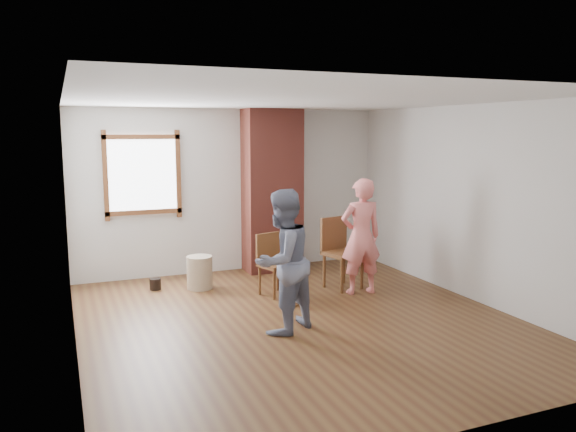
# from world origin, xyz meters

# --- Properties ---
(ground) EXTENTS (5.50, 5.50, 0.00)m
(ground) POSITION_xyz_m (0.00, 0.00, 0.00)
(ground) COLOR brown
(ground) RESTS_ON ground
(room_shell) EXTENTS (5.04, 5.52, 2.62)m
(room_shell) POSITION_xyz_m (-0.06, 0.61, 1.81)
(room_shell) COLOR silver
(room_shell) RESTS_ON ground
(brick_chimney) EXTENTS (0.90, 0.50, 2.60)m
(brick_chimney) POSITION_xyz_m (0.60, 2.50, 1.30)
(brick_chimney) COLOR brown
(brick_chimney) RESTS_ON ground
(stoneware_crock) EXTENTS (0.47, 0.47, 0.47)m
(stoneware_crock) POSITION_xyz_m (-0.77, 1.85, 0.24)
(stoneware_crock) COLOR tan
(stoneware_crock) RESTS_ON ground
(dark_pot) EXTENTS (0.17, 0.17, 0.16)m
(dark_pot) POSITION_xyz_m (-1.37, 2.03, 0.08)
(dark_pot) COLOR black
(dark_pot) RESTS_ON ground
(dining_chair_left) EXTENTS (0.50, 0.50, 0.85)m
(dining_chair_left) POSITION_xyz_m (0.11, 1.19, 0.48)
(dining_chair_left) COLOR brown
(dining_chair_left) RESTS_ON ground
(dining_chair_right) EXTENTS (0.57, 0.57, 1.02)m
(dining_chair_right) POSITION_xyz_m (1.13, 1.17, 0.57)
(dining_chair_right) COLOR brown
(dining_chair_right) RESTS_ON ground
(side_table) EXTENTS (0.40, 0.40, 0.60)m
(side_table) POSITION_xyz_m (0.13, 0.65, 0.40)
(side_table) COLOR brown
(side_table) RESTS_ON ground
(cake_plate) EXTENTS (0.18, 0.18, 0.01)m
(cake_plate) POSITION_xyz_m (0.13, 0.65, 0.60)
(cake_plate) COLOR white
(cake_plate) RESTS_ON side_table
(cake_slice) EXTENTS (0.08, 0.07, 0.06)m
(cake_slice) POSITION_xyz_m (0.14, 0.65, 0.64)
(cake_slice) COLOR white
(cake_slice) RESTS_ON cake_plate
(man) EXTENTS (0.98, 0.91, 1.62)m
(man) POSITION_xyz_m (-0.32, -0.24, 0.81)
(man) COLOR #151B39
(man) RESTS_ON ground
(person_pink) EXTENTS (0.63, 0.45, 1.61)m
(person_pink) POSITION_xyz_m (1.26, 0.77, 0.81)
(person_pink) COLOR #FB807D
(person_pink) RESTS_ON ground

